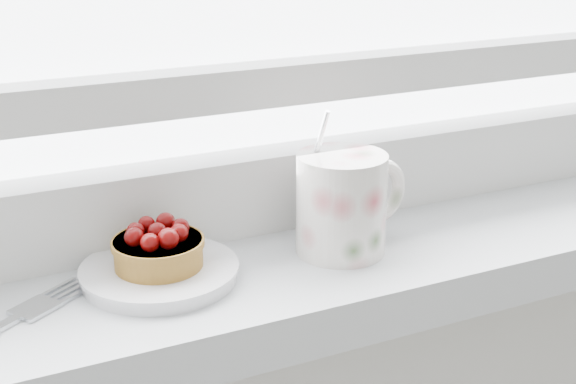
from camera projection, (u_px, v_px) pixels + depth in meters
saucer at (160, 273)px, 0.62m from camera, size 0.12×0.12×0.01m
raspberry_tart at (158, 247)px, 0.62m from camera, size 0.07×0.07×0.04m
floral_mug at (344, 201)px, 0.66m from camera, size 0.11×0.09×0.12m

